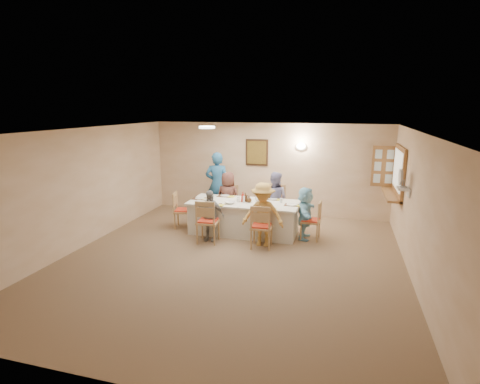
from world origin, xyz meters
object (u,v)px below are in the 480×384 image
(caregiver, at_px, (217,185))
(diner_front_right, at_px, (263,215))
(serving_hatch, at_px, (399,172))
(chair_front_right, at_px, (262,226))
(chair_front_left, at_px, (208,221))
(chair_left_end, at_px, (183,210))
(chair_back_left, at_px, (230,204))
(dining_table, at_px, (244,217))
(diner_back_right, at_px, (275,200))
(diner_right_end, at_px, (305,213))
(chair_right_end, at_px, (311,220))
(condiment_ketchup, at_px, (243,197))
(chair_back_right, at_px, (275,206))
(desk_fan, at_px, (402,181))
(diner_back_left, at_px, (228,198))
(diner_front_left, at_px, (210,215))

(caregiver, bearing_deg, diner_front_right, 122.14)
(serving_hatch, xyz_separation_m, chair_front_right, (-2.79, -1.54, -1.02))
(chair_front_left, relative_size, chair_left_end, 1.10)
(chair_back_left, relative_size, chair_front_left, 0.96)
(dining_table, height_order, diner_back_right, diner_back_right)
(chair_front_left, relative_size, chair_front_right, 1.02)
(diner_right_end, bearing_deg, chair_right_end, -91.19)
(dining_table, distance_m, chair_right_end, 1.55)
(serving_hatch, distance_m, chair_front_left, 4.39)
(condiment_ketchup, bearing_deg, caregiver, 131.48)
(diner_front_right, bearing_deg, chair_right_end, 33.95)
(chair_back_right, bearing_deg, chair_right_end, -39.63)
(chair_right_end, bearing_deg, desk_fan, 75.05)
(diner_front_right, bearing_deg, desk_fan, -0.20)
(serving_hatch, xyz_separation_m, diner_back_left, (-3.99, -0.06, -0.84))
(desk_fan, relative_size, dining_table, 0.12)
(chair_front_right, xyz_separation_m, diner_front_left, (-1.20, 0.12, 0.09))
(chair_front_left, bearing_deg, desk_fan, 178.54)
(chair_right_end, xyz_separation_m, diner_back_left, (-2.15, 0.68, 0.22))
(chair_back_left, xyz_separation_m, caregiver, (-0.45, 0.35, 0.41))
(diner_front_right, xyz_separation_m, diner_right_end, (0.82, 0.68, -0.09))
(chair_back_right, relative_size, diner_front_right, 0.73)
(chair_back_left, bearing_deg, condiment_ketchup, -62.58)
(chair_back_left, xyz_separation_m, diner_back_right, (1.20, -0.12, 0.22))
(chair_left_end, height_order, chair_right_end, chair_right_end)
(diner_back_left, height_order, diner_front_left, diner_back_left)
(serving_hatch, xyz_separation_m, chair_front_left, (-3.99, -1.54, -1.01))
(chair_right_end, bearing_deg, diner_front_left, -67.90)
(diner_back_right, height_order, caregiver, caregiver)
(chair_back_right, xyz_separation_m, diner_back_right, (0.00, -0.12, 0.18))
(chair_back_left, xyz_separation_m, diner_right_end, (2.02, -0.80, 0.13))
(diner_back_right, relative_size, caregiver, 0.79)
(diner_back_right, xyz_separation_m, diner_front_right, (0.00, -1.36, -0.00))
(chair_left_end, distance_m, diner_back_right, 2.27)
(diner_back_right, relative_size, diner_front_right, 1.00)
(diner_front_left, distance_m, condiment_ketchup, 0.93)
(chair_back_right, relative_size, chair_front_right, 1.06)
(chair_left_end, distance_m, diner_right_end, 2.97)
(diner_back_left, relative_size, diner_front_right, 0.96)
(desk_fan, xyz_separation_m, diner_front_left, (-3.88, -0.07, -0.98))
(chair_front_right, height_order, chair_left_end, chair_front_right)
(desk_fan, distance_m, chair_right_end, 2.14)
(diner_front_left, bearing_deg, chair_right_end, 17.49)
(desk_fan, xyz_separation_m, chair_back_right, (-2.68, 1.41, -1.04))
(desk_fan, bearing_deg, diner_front_right, -178.55)
(diner_front_left, bearing_deg, chair_back_right, 50.90)
(chair_left_end, relative_size, condiment_ketchup, 3.74)
(chair_front_left, relative_size, diner_front_left, 0.85)
(chair_back_left, relative_size, chair_right_end, 1.05)
(chair_front_right, bearing_deg, condiment_ketchup, -55.71)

